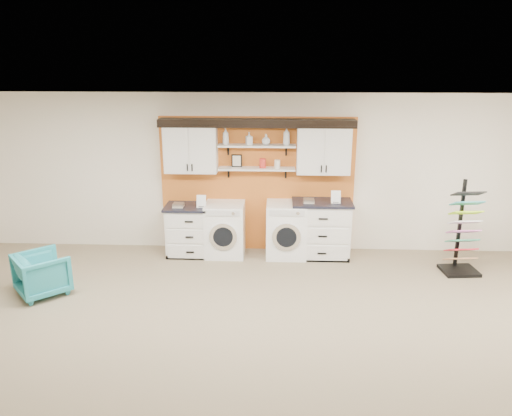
{
  "coord_description": "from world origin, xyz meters",
  "views": [
    {
      "loc": [
        0.36,
        -4.59,
        3.41
      ],
      "look_at": [
        0.05,
        2.3,
        1.28
      ],
      "focal_mm": 35.0,
      "sensor_mm": 36.0,
      "label": 1
    }
  ],
  "objects_px": {
    "base_cabinet_left": "(192,230)",
    "washer": "(225,229)",
    "sample_rack": "(462,243)",
    "armchair": "(42,274)",
    "base_cabinet_right": "(321,229)",
    "dryer": "(286,230)"
  },
  "relations": [
    {
      "from": "sample_rack",
      "to": "armchair",
      "type": "bearing_deg",
      "value": -176.57
    },
    {
      "from": "base_cabinet_right",
      "to": "dryer",
      "type": "distance_m",
      "value": 0.61
    },
    {
      "from": "washer",
      "to": "sample_rack",
      "type": "height_order",
      "value": "sample_rack"
    },
    {
      "from": "armchair",
      "to": "base_cabinet_left",
      "type": "bearing_deg",
      "value": -92.47
    },
    {
      "from": "base_cabinet_right",
      "to": "base_cabinet_left",
      "type": "bearing_deg",
      "value": 180.0
    },
    {
      "from": "washer",
      "to": "armchair",
      "type": "xyz_separation_m",
      "value": [
        -2.54,
        -1.63,
        -0.16
      ]
    },
    {
      "from": "armchair",
      "to": "washer",
      "type": "bearing_deg",
      "value": -99.57
    },
    {
      "from": "sample_rack",
      "to": "dryer",
      "type": "bearing_deg",
      "value": 162.58
    },
    {
      "from": "base_cabinet_right",
      "to": "armchair",
      "type": "height_order",
      "value": "base_cabinet_right"
    },
    {
      "from": "base_cabinet_left",
      "to": "armchair",
      "type": "relative_size",
      "value": 1.32
    },
    {
      "from": "base_cabinet_right",
      "to": "dryer",
      "type": "bearing_deg",
      "value": -179.68
    },
    {
      "from": "washer",
      "to": "sample_rack",
      "type": "distance_m",
      "value": 3.94
    },
    {
      "from": "base_cabinet_left",
      "to": "dryer",
      "type": "bearing_deg",
      "value": -0.12
    },
    {
      "from": "base_cabinet_left",
      "to": "washer",
      "type": "relative_size",
      "value": 0.97
    },
    {
      "from": "armchair",
      "to": "base_cabinet_right",
      "type": "bearing_deg",
      "value": -111.1
    },
    {
      "from": "sample_rack",
      "to": "base_cabinet_left",
      "type": "bearing_deg",
      "value": 166.72
    },
    {
      "from": "washer",
      "to": "armchair",
      "type": "distance_m",
      "value": 3.03
    },
    {
      "from": "base_cabinet_right",
      "to": "washer",
      "type": "height_order",
      "value": "base_cabinet_right"
    },
    {
      "from": "base_cabinet_left",
      "to": "sample_rack",
      "type": "distance_m",
      "value": 4.51
    },
    {
      "from": "sample_rack",
      "to": "washer",
      "type": "bearing_deg",
      "value": 165.69
    },
    {
      "from": "base_cabinet_right",
      "to": "washer",
      "type": "bearing_deg",
      "value": -179.89
    },
    {
      "from": "base_cabinet_left",
      "to": "washer",
      "type": "height_order",
      "value": "washer"
    }
  ]
}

